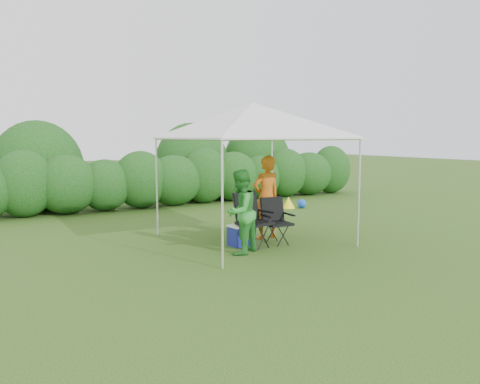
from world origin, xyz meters
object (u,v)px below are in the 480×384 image
chair_right (275,217)px  chair_left (251,216)px  canopy (253,121)px  cooler (241,235)px  man (266,197)px  woman (240,212)px

chair_right → chair_left: 0.57m
canopy → cooler: 2.30m
man → woman: (-1.12, -0.83, -0.10)m
chair_right → chair_left: bearing=-177.5°
canopy → chair_left: (-0.26, -0.38, -1.86)m
woman → cooler: (0.35, 0.55, -0.57)m
chair_left → chair_right: bearing=-12.7°
woman → cooler: 0.87m
chair_right → woman: 1.16m
canopy → man: 1.63m
chair_left → woman: 0.67m
canopy → chair_left: 1.92m
woman → cooler: size_ratio=2.93×
cooler → chair_right: bearing=-18.1°
chair_right → cooler: chair_right is taller
chair_right → chair_left: (-0.57, 0.02, 0.08)m
chair_right → cooler: size_ratio=1.74×
canopy → cooler: canopy is taller
canopy → chair_right: canopy is taller
chair_right → cooler: 0.79m
chair_left → man: (0.63, 0.42, 0.28)m
chair_right → chair_left: chair_left is taller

